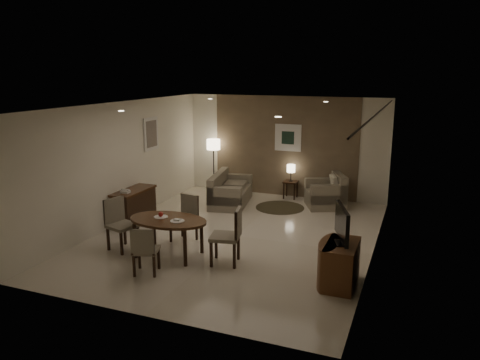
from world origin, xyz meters
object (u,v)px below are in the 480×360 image
at_px(tv_cabinet, 341,264).
at_px(side_table, 290,190).
at_px(sofa, 231,189).
at_px(floor_lamp, 214,165).
at_px(chair_left, 122,225).
at_px(armchair, 325,191).
at_px(chair_right, 225,236).
at_px(chair_far, 183,219).
at_px(dining_table, 169,237).
at_px(console_desk, 134,206).
at_px(chair_near, 146,249).

distance_m(tv_cabinet, side_table, 5.21).
xyz_separation_m(sofa, floor_lamp, (-0.94, 1.02, 0.35)).
distance_m(chair_left, sofa, 3.74).
distance_m(tv_cabinet, armchair, 4.42).
relative_size(sofa, side_table, 3.59).
bearing_deg(chair_right, side_table, 169.06).
height_order(chair_far, chair_right, chair_right).
height_order(chair_far, chair_left, chair_left).
height_order(side_table, floor_lamp, floor_lamp).
relative_size(chair_right, side_table, 2.21).
height_order(dining_table, floor_lamp, floor_lamp).
distance_m(console_desk, chair_left, 1.69).
bearing_deg(floor_lamp, side_table, 1.68).
xyz_separation_m(console_desk, chair_left, (0.75, -1.50, 0.12)).
relative_size(dining_table, floor_lamp, 1.01).
height_order(chair_left, side_table, chair_left).
relative_size(chair_left, sofa, 0.59).
distance_m(chair_near, chair_far, 1.59).
relative_size(tv_cabinet, chair_right, 0.88).
xyz_separation_m(dining_table, sofa, (-0.25, 3.60, 0.04)).
xyz_separation_m(dining_table, chair_left, (-0.96, -0.07, 0.14)).
height_order(dining_table, chair_near, chair_near).
xyz_separation_m(console_desk, dining_table, (1.71, -1.43, -0.02)).
bearing_deg(side_table, chair_right, -89.04).
bearing_deg(dining_table, side_table, 77.48).
bearing_deg(console_desk, dining_table, -39.88).
bearing_deg(floor_lamp, tv_cabinet, -47.01).
distance_m(sofa, side_table, 1.69).
relative_size(chair_right, sofa, 0.61).
distance_m(dining_table, chair_near, 0.82).
distance_m(console_desk, armchair, 4.69).
relative_size(dining_table, chair_right, 1.46).
xyz_separation_m(chair_right, sofa, (-1.37, 3.56, -0.12)).
bearing_deg(chair_near, sofa, -104.51).
distance_m(console_desk, chair_right, 3.15).
bearing_deg(chair_far, tv_cabinet, -3.72).
xyz_separation_m(tv_cabinet, chair_right, (-2.06, 0.11, 0.16)).
bearing_deg(tv_cabinet, dining_table, 178.74).
height_order(chair_far, side_table, chair_far).
xyz_separation_m(chair_near, sofa, (-0.29, 4.42, -0.03)).
distance_m(console_desk, sofa, 2.62).
distance_m(tv_cabinet, chair_far, 3.39).
xyz_separation_m(tv_cabinet, side_table, (-2.14, 4.75, -0.12)).
height_order(chair_near, floor_lamp, floor_lamp).
relative_size(console_desk, floor_lamp, 0.81).
distance_m(console_desk, tv_cabinet, 5.11).
xyz_separation_m(chair_left, floor_lamp, (-0.23, 4.69, 0.25)).
height_order(chair_right, armchair, chair_right).
height_order(armchair, floor_lamp, floor_lamp).
relative_size(chair_left, armchair, 1.05).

